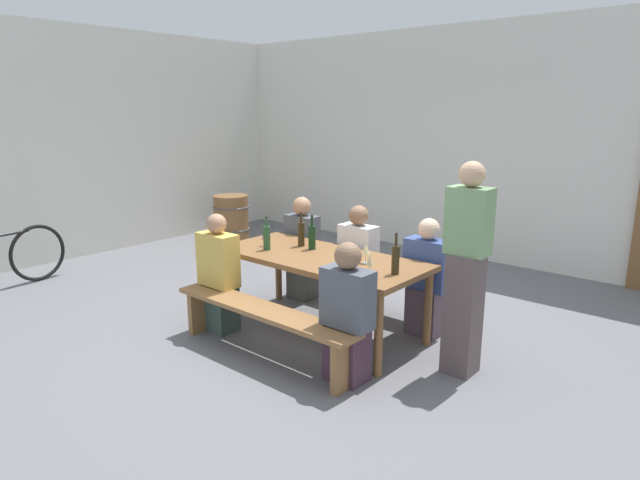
{
  "coord_description": "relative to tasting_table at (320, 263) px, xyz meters",
  "views": [
    {
      "loc": [
        3.16,
        -3.7,
        2.08
      ],
      "look_at": [
        0.0,
        0.0,
        0.9
      ],
      "focal_mm": 30.49,
      "sensor_mm": 36.0,
      "label": 1
    }
  ],
  "objects": [
    {
      "name": "wine_bottle_0",
      "position": [
        -0.54,
        -0.17,
        0.2
      ],
      "size": [
        0.07,
        0.07,
        0.32
      ],
      "color": "#234C2D",
      "rests_on": "tasting_table"
    },
    {
      "name": "wine_bottle_3",
      "position": [
        0.85,
        -0.04,
        0.2
      ],
      "size": [
        0.07,
        0.07,
        0.35
      ],
      "color": "#332814",
      "rests_on": "tasting_table"
    },
    {
      "name": "wine_glass_1",
      "position": [
        0.72,
        -0.22,
        0.21
      ],
      "size": [
        0.07,
        0.07,
        0.19
      ],
      "color": "silver",
      "rests_on": "tasting_table"
    },
    {
      "name": "wine_bottle_2",
      "position": [
        -0.22,
        0.13,
        0.2
      ],
      "size": [
        0.07,
        0.07,
        0.34
      ],
      "color": "#143319",
      "rests_on": "tasting_table"
    },
    {
      "name": "standing_host",
      "position": [
        1.4,
        0.11,
        0.16
      ],
      "size": [
        0.33,
        0.24,
        1.7
      ],
      "rotation": [
        0.0,
        0.0,
        3.14
      ],
      "color": "#574949",
      "rests_on": "ground"
    },
    {
      "name": "ground_plane",
      "position": [
        0.0,
        0.0,
        -0.68
      ],
      "size": [
        24.0,
        24.0,
        0.0
      ],
      "primitive_type": "plane",
      "color": "slate"
    },
    {
      "name": "wine_barrel",
      "position": [
        -3.52,
        1.91,
        -0.31
      ],
      "size": [
        0.59,
        0.59,
        0.73
      ],
      "color": "brown",
      "rests_on": "ground"
    },
    {
      "name": "bench_near",
      "position": [
        0.0,
        -0.75,
        -0.32
      ],
      "size": [
        1.93,
        0.3,
        0.45
      ],
      "color": "olive",
      "rests_on": "ground"
    },
    {
      "name": "wine_bottle_1",
      "position": [
        -0.38,
        0.16,
        0.2
      ],
      "size": [
        0.07,
        0.07,
        0.34
      ],
      "color": "#332814",
      "rests_on": "tasting_table"
    },
    {
      "name": "seated_guest_far_0",
      "position": [
        -0.77,
        0.6,
        -0.13
      ],
      "size": [
        0.37,
        0.24,
        1.15
      ],
      "rotation": [
        0.0,
        0.0,
        -1.57
      ],
      "color": "#52564E",
      "rests_on": "ground"
    },
    {
      "name": "seated_guest_near_0",
      "position": [
        -0.75,
        -0.6,
        -0.14
      ],
      "size": [
        0.41,
        0.24,
        1.14
      ],
      "rotation": [
        0.0,
        0.0,
        1.57
      ],
      "color": "#364941",
      "rests_on": "ground"
    },
    {
      "name": "side_wall",
      "position": [
        -4.47,
        0.0,
        0.92
      ],
      "size": [
        0.2,
        7.4,
        3.2
      ],
      "primitive_type": "cube",
      "color": "silver",
      "rests_on": "ground"
    },
    {
      "name": "seated_guest_far_2",
      "position": [
        0.79,
        0.6,
        -0.15
      ],
      "size": [
        0.41,
        0.24,
        1.12
      ],
      "rotation": [
        0.0,
        0.0,
        -1.57
      ],
      "color": "#55444F",
      "rests_on": "ground"
    },
    {
      "name": "seated_guest_near_1",
      "position": [
        0.78,
        -0.6,
        -0.15
      ],
      "size": [
        0.41,
        0.24,
        1.12
      ],
      "rotation": [
        0.0,
        0.0,
        1.57
      ],
      "color": "#442B3B",
      "rests_on": "ground"
    },
    {
      "name": "wine_glass_0",
      "position": [
        -0.65,
        -0.08,
        0.18
      ],
      "size": [
        0.07,
        0.07,
        0.16
      ],
      "color": "silver",
      "rests_on": "tasting_table"
    },
    {
      "name": "seated_guest_far_1",
      "position": [
        0.0,
        0.6,
        -0.13
      ],
      "size": [
        0.39,
        0.24,
        1.14
      ],
      "rotation": [
        0.0,
        0.0,
        -1.57
      ],
      "color": "#3B323F",
      "rests_on": "ground"
    },
    {
      "name": "wine_glass_2",
      "position": [
        0.47,
        0.07,
        0.2
      ],
      "size": [
        0.08,
        0.08,
        0.18
      ],
      "color": "silver",
      "rests_on": "tasting_table"
    },
    {
      "name": "tasting_table",
      "position": [
        0.0,
        0.0,
        0.0
      ],
      "size": [
        2.03,
        0.89,
        0.75
      ],
      "color": "brown",
      "rests_on": "ground"
    },
    {
      "name": "bench_far",
      "position": [
        0.0,
        0.75,
        -0.32
      ],
      "size": [
        1.93,
        0.3,
        0.45
      ],
      "color": "olive",
      "rests_on": "ground"
    },
    {
      "name": "back_wall",
      "position": [
        0.0,
        3.5,
        0.92
      ],
      "size": [
        14.0,
        0.2,
        3.2
      ],
      "primitive_type": "cube",
      "color": "silver",
      "rests_on": "ground"
    }
  ]
}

